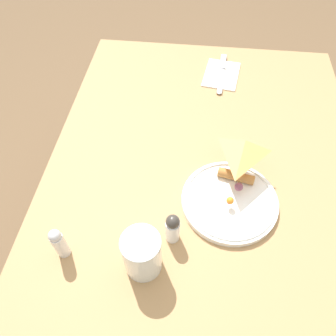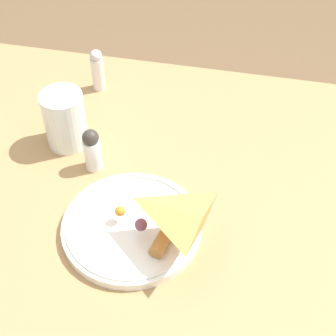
# 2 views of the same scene
# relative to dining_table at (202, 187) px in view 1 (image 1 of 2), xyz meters

# --- Properties ---
(ground_plane) EXTENTS (6.00, 6.00, 0.00)m
(ground_plane) POSITION_rel_dining_table_xyz_m (0.00, 0.00, -0.63)
(ground_plane) COLOR brown
(dining_table) EXTENTS (1.15, 0.85, 0.72)m
(dining_table) POSITION_rel_dining_table_xyz_m (0.00, 0.00, 0.00)
(dining_table) COLOR #A87F51
(dining_table) RESTS_ON ground_plane
(plate_pizza) EXTENTS (0.24, 0.24, 0.05)m
(plate_pizza) POSITION_rel_dining_table_xyz_m (0.10, 0.06, 0.11)
(plate_pizza) COLOR white
(plate_pizza) RESTS_ON dining_table
(milk_glass) EXTENTS (0.08, 0.08, 0.12)m
(milk_glass) POSITION_rel_dining_table_xyz_m (0.29, -0.12, 0.15)
(milk_glass) COLOR white
(milk_glass) RESTS_ON dining_table
(napkin_folded) EXTENTS (0.17, 0.13, 0.00)m
(napkin_folded) POSITION_rel_dining_table_xyz_m (-0.41, 0.04, 0.10)
(napkin_folded) COLOR white
(napkin_folded) RESTS_ON dining_table
(butter_knife) EXTENTS (0.22, 0.03, 0.01)m
(butter_knife) POSITION_rel_dining_table_xyz_m (-0.42, 0.04, 0.10)
(butter_knife) COLOR #B2B2B7
(butter_knife) RESTS_ON napkin_folded
(salt_shaker) EXTENTS (0.03, 0.03, 0.10)m
(salt_shaker) POSITION_rel_dining_table_xyz_m (0.28, -0.30, 0.15)
(salt_shaker) COLOR silver
(salt_shaker) RESTS_ON dining_table
(pepper_shaker) EXTENTS (0.03, 0.03, 0.09)m
(pepper_shaker) POSITION_rel_dining_table_xyz_m (0.22, -0.07, 0.14)
(pepper_shaker) COLOR white
(pepper_shaker) RESTS_ON dining_table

